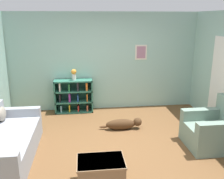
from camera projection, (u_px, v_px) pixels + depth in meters
The scene contains 8 objects.
ground_plane at pixel (114, 146), 4.93m from camera, with size 14.00×14.00×0.00m, color brown.
wall_back at pixel (104, 62), 6.72m from camera, with size 5.60×0.13×2.60m.
couch at pixel (3, 144), 4.40m from camera, with size 0.91×2.04×0.83m.
bookshelf at pixel (74, 96), 6.65m from camera, with size 1.00×0.35×0.88m.
recliner_chair at pixel (214, 130), 4.86m from camera, with size 0.94×0.88×0.95m.
coffee_table at pixel (101, 172), 3.73m from camera, with size 0.71×0.50×0.42m.
dog at pixel (123, 124), 5.65m from camera, with size 0.97×0.22×0.26m.
vase at pixel (74, 74), 6.47m from camera, with size 0.14×0.14×0.29m.
Camera 1 is at (-0.57, -4.39, 2.44)m, focal length 40.00 mm.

